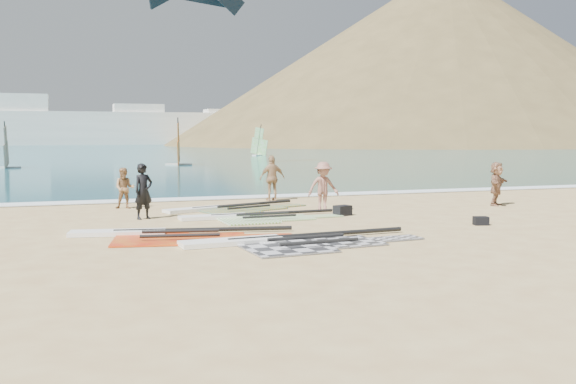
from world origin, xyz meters
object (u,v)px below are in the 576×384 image
object	(u,v)px
beachgoer_mid	(323,187)
person_wetsuit	(143,191)
gear_bag_far	(481,221)
beachgoer_back	(272,178)
beachgoer_right	(496,184)
rig_grey	(287,242)
rig_red	(162,235)
gear_bag_near	(343,210)
beachgoer_left	(125,188)
rig_green	(249,218)
rig_orange	(227,209)

from	to	relation	value
beachgoer_mid	person_wetsuit	bearing A→B (deg)	-178.41
gear_bag_far	person_wetsuit	bearing A→B (deg)	153.90
person_wetsuit	gear_bag_far	bearing A→B (deg)	-52.51
person_wetsuit	beachgoer_back	world-z (taller)	beachgoer_back
beachgoer_right	beachgoer_back	bearing A→B (deg)	109.71
gear_bag_far	beachgoer_mid	world-z (taller)	beachgoer_mid
gear_bag_far	person_wetsuit	xyz separation A→B (m)	(-9.55, 4.68, 0.78)
rig_grey	beachgoer_right	distance (m)	11.90
person_wetsuit	rig_red	bearing A→B (deg)	-115.34
gear_bag_near	beachgoer_right	distance (m)	6.93
gear_bag_near	beachgoer_left	size ratio (longest dim) A/B	0.36
rig_green	gear_bag_near	bearing A→B (deg)	-5.41
gear_bag_near	rig_grey	bearing A→B (deg)	-127.14
rig_green	beachgoer_mid	world-z (taller)	beachgoer_mid
rig_orange	beachgoer_right	distance (m)	10.38
rig_green	beachgoer_mid	bearing A→B (deg)	16.94
gear_bag_far	rig_grey	bearing A→B (deg)	-168.84
gear_bag_near	beachgoer_left	bearing A→B (deg)	146.85
rig_orange	gear_bag_far	xyz separation A→B (m)	(6.42, -6.14, 0.08)
beachgoer_back	beachgoer_right	size ratio (longest dim) A/B	1.10
beachgoer_left	beachgoer_right	size ratio (longest dim) A/B	0.90
rig_green	rig_orange	size ratio (longest dim) A/B	0.97
rig_red	gear_bag_near	bearing A→B (deg)	32.41
beachgoer_left	beachgoer_right	world-z (taller)	beachgoer_right
rig_orange	beachgoer_mid	distance (m)	3.57
gear_bag_far	beachgoer_right	bearing A→B (deg)	48.97
rig_red	gear_bag_far	xyz separation A→B (m)	(9.48, -0.82, 0.08)
beachgoer_right	beachgoer_mid	bearing A→B (deg)	137.55
beachgoer_left	beachgoer_back	size ratio (longest dim) A/B	0.81
rig_green	beachgoer_right	xyz separation A→B (m)	(10.08, 0.76, 0.80)
gear_bag_near	beachgoer_mid	xyz separation A→B (m)	(-0.21, 1.23, 0.71)
rig_red	beachgoer_left	size ratio (longest dim) A/B	4.01
rig_grey	rig_green	distance (m)	4.91
person_wetsuit	beachgoer_left	size ratio (longest dim) A/B	1.19
person_wetsuit	beachgoer_mid	bearing A→B (deg)	-26.53
beachgoer_left	person_wetsuit	bearing A→B (deg)	-71.54
rig_green	rig_orange	world-z (taller)	same
rig_grey	beachgoer_left	xyz separation A→B (m)	(-3.23, 9.21, 0.71)
beachgoer_left	gear_bag_near	bearing A→B (deg)	-20.85
rig_grey	rig_red	xyz separation A→B (m)	(-2.81, 2.14, -0.00)
beachgoer_left	gear_bag_far	bearing A→B (deg)	-26.26
rig_red	beachgoer_mid	distance (m)	7.33
person_wetsuit	beachgoer_back	xyz separation A→B (m)	(5.67, 4.17, 0.03)
rig_grey	beachgoer_back	world-z (taller)	beachgoer_back
beachgoer_mid	rig_grey	bearing A→B (deg)	-117.78
rig_green	beachgoer_mid	size ratio (longest dim) A/B	3.03
rig_grey	beachgoer_mid	size ratio (longest dim) A/B	3.55
rig_orange	rig_red	bearing A→B (deg)	-139.09
rig_red	gear_bag_far	size ratio (longest dim) A/B	14.20
person_wetsuit	beachgoer_mid	world-z (taller)	person_wetsuit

